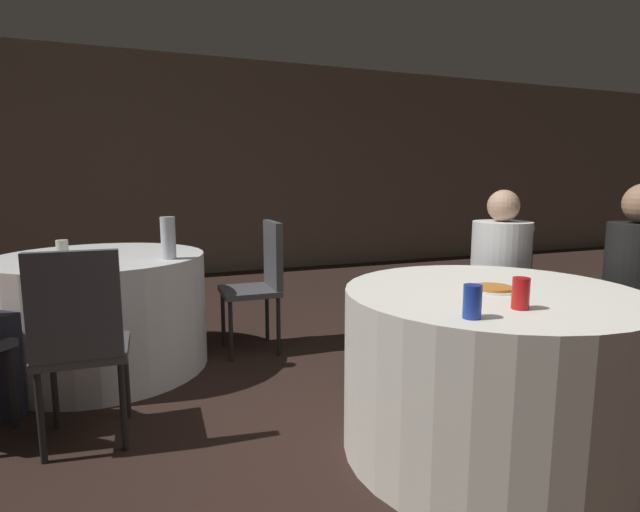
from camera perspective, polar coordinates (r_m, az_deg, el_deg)
name	(u,v)px	position (r m, az deg, el deg)	size (l,w,h in m)	color
ground_plane	(449,460)	(2.50, 14.57, -21.61)	(16.00, 16.00, 0.00)	black
wall_back	(227,168)	(6.84, -10.58, 9.89)	(16.00, 0.06, 2.80)	#7A6B5B
table_near	(488,371)	(2.48, 18.70, -12.33)	(1.32, 1.32, 0.76)	white
table_far	(103,312)	(3.62, -23.57, -5.90)	(1.33, 1.33, 0.76)	white
chair_near_northeast	(499,285)	(3.46, 19.83, -3.17)	(0.57, 0.57, 0.95)	#47474C
chair_far_east	(262,274)	(3.66, -6.64, -2.08)	(0.42, 0.41, 0.95)	#47474C
chair_far_south	(79,332)	(2.53, -25.81, -7.84)	(0.42, 0.42, 0.95)	#47474C
person_white_shirt	(499,283)	(3.30, 19.77, -2.91)	(0.49, 0.50, 1.19)	black
person_black_shirt	(626,300)	(3.08, 31.59, -4.34)	(0.50, 0.33, 1.23)	#33384C
pizza_plate_near	(493,289)	(2.37, 19.17, -3.53)	(0.22, 0.22, 0.02)	white
soda_can_blue	(472,302)	(1.86, 17.02, -5.01)	(0.07, 0.07, 0.12)	#1E38A5
soda_can_red	(521,293)	(2.06, 21.96, -3.99)	(0.07, 0.07, 0.12)	red
bottle_far	(168,238)	(3.23, -16.96, 1.98)	(0.09, 0.09, 0.26)	silver
cup_far	(62,248)	(3.59, -27.38, 0.78)	(0.07, 0.07, 0.11)	silver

